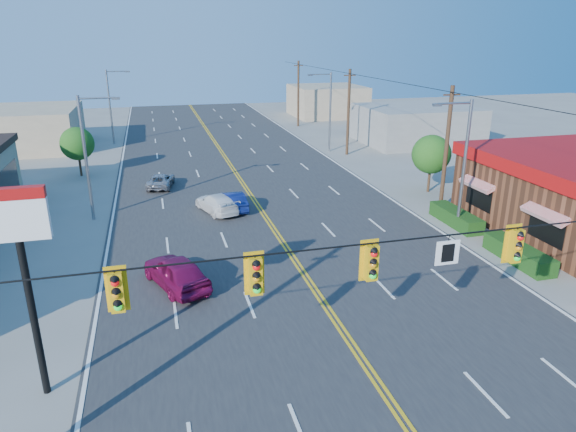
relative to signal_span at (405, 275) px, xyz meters
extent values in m
plane|color=gray|center=(0.12, 0.00, -4.89)|extent=(160.00, 160.00, 0.00)
cube|color=#2D2D30|center=(0.12, 20.00, -4.86)|extent=(20.00, 120.00, 0.06)
cylinder|color=black|center=(0.12, 0.00, 1.11)|extent=(24.00, 0.05, 0.05)
cube|color=white|center=(1.32, 0.00, 0.56)|extent=(0.75, 0.04, 0.75)
cube|color=#D89E0C|center=(-7.88, 0.00, 0.54)|extent=(0.55, 0.34, 1.25)
cube|color=#D89E0C|center=(-4.38, 0.00, 0.54)|extent=(0.55, 0.34, 1.25)
cube|color=#D89E0C|center=(-1.08, 0.00, 0.54)|extent=(0.55, 0.34, 1.25)
cube|color=#D89E0C|center=(3.62, 0.00, 0.54)|extent=(0.55, 0.34, 1.25)
cube|color=#194214|center=(11.62, 12.00, -4.44)|extent=(1.20, 9.00, 0.90)
cylinder|color=black|center=(-10.88, 4.00, -1.89)|extent=(0.24, 0.24, 6.00)
cube|color=white|center=(-10.88, 4.00, 1.31)|extent=(1.90, 0.30, 1.30)
cylinder|color=gray|center=(11.12, 14.00, -0.89)|extent=(0.20, 0.20, 8.00)
cylinder|color=gray|center=(10.02, 14.00, 2.91)|extent=(2.20, 0.12, 0.12)
cube|color=gray|center=(8.92, 14.00, 2.86)|extent=(0.50, 0.25, 0.15)
cylinder|color=gray|center=(11.12, 38.00, -0.89)|extent=(0.20, 0.20, 8.00)
cylinder|color=gray|center=(10.02, 38.00, 2.91)|extent=(2.20, 0.12, 0.12)
cube|color=gray|center=(8.92, 38.00, 2.86)|extent=(0.50, 0.25, 0.15)
cylinder|color=gray|center=(-10.88, 22.00, -0.89)|extent=(0.20, 0.20, 8.00)
cylinder|color=gray|center=(-9.78, 22.00, 2.91)|extent=(2.20, 0.12, 0.12)
cube|color=gray|center=(-8.68, 22.00, 2.86)|extent=(0.50, 0.25, 0.15)
cylinder|color=gray|center=(-10.88, 48.00, -0.89)|extent=(0.20, 0.20, 8.00)
cylinder|color=gray|center=(-9.78, 48.00, 2.91)|extent=(2.20, 0.12, 0.12)
cube|color=gray|center=(-8.68, 48.00, 2.86)|extent=(0.50, 0.25, 0.15)
cylinder|color=#47301E|center=(12.32, 18.00, -0.69)|extent=(0.28, 0.28, 8.40)
cylinder|color=#47301E|center=(12.32, 36.00, -0.69)|extent=(0.28, 0.28, 8.40)
cylinder|color=#47301E|center=(12.32, 54.00, -0.69)|extent=(0.28, 0.28, 8.40)
cylinder|color=#47301E|center=(13.62, 22.00, -3.84)|extent=(0.20, 0.20, 2.10)
sphere|color=#235B19|center=(13.62, 22.00, -1.95)|extent=(2.94, 2.94, 2.94)
cylinder|color=#47301E|center=(-12.88, 34.00, -3.89)|extent=(0.20, 0.20, 2.00)
sphere|color=#235B19|center=(-12.88, 34.00, -2.09)|extent=(2.80, 2.80, 2.80)
cube|color=gray|center=(22.12, 40.00, -2.89)|extent=(12.00, 10.00, 4.00)
cube|color=tan|center=(-19.88, 48.00, -2.79)|extent=(11.00, 12.00, 4.20)
cube|color=tan|center=(19.12, 62.00, -2.69)|extent=(10.00, 10.00, 4.40)
imported|color=maroon|center=(-6.15, 10.65, -4.11)|extent=(3.35, 4.89, 1.55)
imported|color=navy|center=(-1.68, 21.45, -4.26)|extent=(1.58, 3.87, 1.25)
imported|color=white|center=(-2.84, 21.21, -4.26)|extent=(2.94, 4.63, 1.25)
imported|color=#9E9DA2|center=(-6.34, 28.42, -4.34)|extent=(2.48, 4.16, 1.08)
camera|label=1|loc=(-6.70, -12.05, 6.52)|focal=32.00mm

